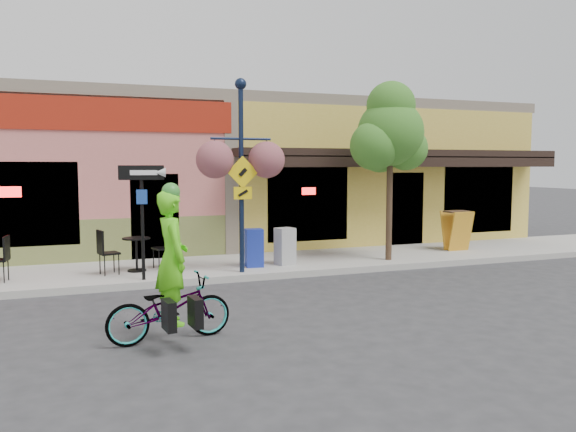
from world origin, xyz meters
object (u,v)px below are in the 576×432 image
Objects in this scene: newspaper_box_grey at (285,246)px; street_tree at (390,170)px; one_way_sign at (142,223)px; bicycle at (169,308)px; building at (230,173)px; newspaper_box_blue at (254,248)px; lamp_post at (241,176)px; cyclist_rider at (172,275)px.

street_tree reaches higher than newspaper_box_grey.
one_way_sign is at bearing 178.54° from newspaper_box_grey.
one_way_sign is (0.03, 3.82, 0.86)m from bicycle.
building is 6.41m from newspaper_box_blue.
lamp_post reaches higher than bicycle.
building is at bearing 87.05° from newspaper_box_blue.
cyclist_rider is 4.64m from lamp_post.
newspaper_box_blue is (2.56, 4.46, -0.36)m from cyclist_rider.
building is at bearing 68.89° from one_way_sign.
lamp_post is at bearing -167.66° from newspaper_box_grey.
one_way_sign is 2.67× the size of newspaper_box_blue.
lamp_post is at bearing 9.46° from one_way_sign.
building is 9.52× the size of cyclist_rider.
one_way_sign is 2.77m from newspaper_box_blue.
cyclist_rider reaches higher than newspaper_box_blue.
lamp_post is 4.79× the size of newspaper_box_blue.
newspaper_box_grey is (3.39, 4.49, 0.12)m from bicycle.
one_way_sign is (-0.02, 3.82, 0.38)m from cyclist_rider.
newspaper_box_blue is (0.45, 0.54, -1.68)m from lamp_post.
cyclist_rider is 0.81× the size of one_way_sign.
building is at bearing 75.16° from newspaper_box_grey.
lamp_post is (-1.44, -6.66, 0.02)m from building.
lamp_post is (2.16, 3.92, 1.80)m from bicycle.
cyclist_rider is at bearing -139.49° from newspaper_box_grey.
bicycle is 5.17m from newspaper_box_blue.
newspaper_box_grey is (3.34, 4.49, -0.37)m from cyclist_rider.
lamp_post is (2.11, 3.92, 1.32)m from cyclist_rider.
one_way_sign is at bearing -6.32° from cyclist_rider.
cyclist_rider is at bearing -144.89° from street_tree.
bicycle is at bearing 83.35° from cyclist_rider.
street_tree reaches higher than one_way_sign.
lamp_post is 2.34m from one_way_sign.
one_way_sign reaches higher than newspaper_box_grey.
lamp_post is 1.82m from newspaper_box_blue.
building is 6.31m from newspaper_box_grey.
building is at bearing 76.99° from lamp_post.
newspaper_box_blue is at bearing 169.59° from newspaper_box_grey.
bicycle is 3.91m from one_way_sign.
newspaper_box_blue reaches higher than newspaper_box_grey.
one_way_sign reaches higher than bicycle.
building reaches higher than bicycle.
building is 20.76× the size of newspaper_box_grey.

